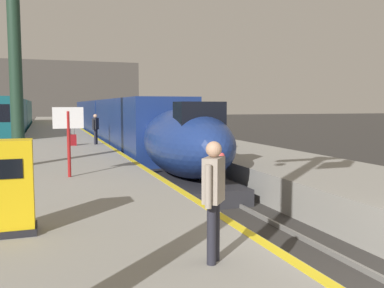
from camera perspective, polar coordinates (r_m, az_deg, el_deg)
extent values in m
cube|color=gray|center=(29.92, -17.57, -0.13)|extent=(4.80, 110.00, 1.05)
cube|color=gray|center=(31.24, -2.56, 0.33)|extent=(4.80, 110.00, 1.05)
cube|color=yellow|center=(30.03, -13.25, 1.01)|extent=(0.20, 107.80, 0.01)
cube|color=slate|center=(32.96, -11.97, -0.33)|extent=(0.08, 110.00, 0.12)
cube|color=slate|center=(33.18, -9.40, -0.25)|extent=(0.08, 110.00, 0.12)
cube|color=slate|center=(32.77, -23.49, -0.68)|extent=(0.08, 110.00, 0.12)
ellipsoid|color=navy|center=(15.80, -0.96, 0.24)|extent=(2.78, 6.88, 2.56)
cube|color=#28282D|center=(15.69, -0.55, -5.54)|extent=(2.46, 5.85, 0.55)
cube|color=black|center=(14.28, 1.01, 4.00)|extent=(1.59, 1.00, 0.90)
sphere|color=#F24C4C|center=(12.69, 3.87, -1.70)|extent=(0.28, 0.28, 0.28)
cube|color=navy|center=(24.53, -7.70, 2.56)|extent=(2.90, 14.00, 3.05)
cube|color=black|center=(24.26, -11.01, 3.78)|extent=(0.04, 11.90, 0.80)
cube|color=black|center=(24.84, -4.50, 3.90)|extent=(0.04, 11.90, 0.80)
cube|color=silver|center=(24.62, -7.66, -0.40)|extent=(2.92, 13.30, 0.24)
cube|color=black|center=(20.35, -5.06, -3.04)|extent=(2.03, 2.20, 0.56)
cube|color=black|center=(29.05, -9.46, -0.59)|extent=(2.03, 2.20, 0.56)
cube|color=navy|center=(40.91, -12.46, 3.56)|extent=(2.90, 18.00, 3.05)
cube|color=black|center=(40.75, -14.47, 4.29)|extent=(0.04, 15.84, 0.80)
cube|color=black|center=(41.10, -10.51, 4.37)|extent=(0.04, 15.84, 0.80)
cube|color=black|center=(34.95, -11.17, 0.36)|extent=(2.03, 2.20, 0.56)
cube|color=black|center=(47.07, -13.33, 1.57)|extent=(2.03, 2.20, 0.56)
cube|color=#145660|center=(36.85, -24.32, 3.16)|extent=(2.85, 18.00, 3.30)
cube|color=black|center=(36.74, -22.18, 4.01)|extent=(0.04, 15.30, 0.90)
cube|color=black|center=(42.67, -23.58, 0.87)|extent=(2.00, 2.00, 0.52)
cube|color=#145660|center=(55.40, -22.72, 3.78)|extent=(2.85, 18.00, 3.30)
cylinder|color=#1E3828|center=(16.23, -23.09, 13.14)|extent=(0.44, 0.44, 9.01)
cylinder|color=#23232D|center=(23.86, -13.10, 0.95)|extent=(0.13, 0.13, 0.85)
cylinder|color=#23232D|center=(24.01, -12.91, 0.99)|extent=(0.13, 0.13, 0.85)
cube|color=black|center=(23.89, -13.04, 2.73)|extent=(0.39, 0.44, 0.62)
cylinder|color=black|center=(23.68, -13.30, 2.58)|extent=(0.09, 0.09, 0.58)
cylinder|color=black|center=(24.11, -12.78, 2.64)|extent=(0.09, 0.09, 0.58)
sphere|color=tan|center=(23.88, -13.06, 3.73)|extent=(0.22, 0.22, 0.22)
cylinder|color=#23232D|center=(5.98, 3.18, -11.72)|extent=(0.13, 0.13, 0.85)
cylinder|color=#23232D|center=(5.82, 2.69, -12.18)|extent=(0.13, 0.13, 0.85)
cube|color=gray|center=(5.73, 2.97, -4.91)|extent=(0.41, 0.43, 0.62)
cylinder|color=gray|center=(5.96, 3.65, -4.99)|extent=(0.09, 0.09, 0.58)
cylinder|color=gray|center=(5.51, 2.23, -5.84)|extent=(0.09, 0.09, 0.58)
sphere|color=tan|center=(5.67, 2.99, -0.72)|extent=(0.22, 0.22, 0.22)
cube|color=maroon|center=(23.53, -15.99, 0.52)|extent=(0.40, 0.22, 0.60)
cylinder|color=#262628|center=(23.49, -16.26, 1.68)|extent=(0.02, 0.02, 0.36)
cylinder|color=#262628|center=(23.50, -15.77, 1.70)|extent=(0.02, 0.02, 0.36)
cube|color=#262628|center=(23.48, -16.03, 2.15)|extent=(0.22, 0.03, 0.02)
cube|color=yellow|center=(7.69, -23.40, -5.43)|extent=(0.70, 0.56, 1.60)
cube|color=black|center=(7.36, -23.65, -3.15)|extent=(0.40, 0.02, 0.32)
cube|color=black|center=(7.86, -23.20, -10.74)|extent=(0.76, 0.62, 0.12)
cylinder|color=maroon|center=(13.17, -16.47, -0.04)|extent=(0.10, 0.10, 2.00)
cube|color=white|center=(13.12, -16.56, 3.45)|extent=(0.90, 0.06, 0.64)
cube|color=#4C4742|center=(107.21, -16.90, 7.09)|extent=(36.00, 2.00, 14.00)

